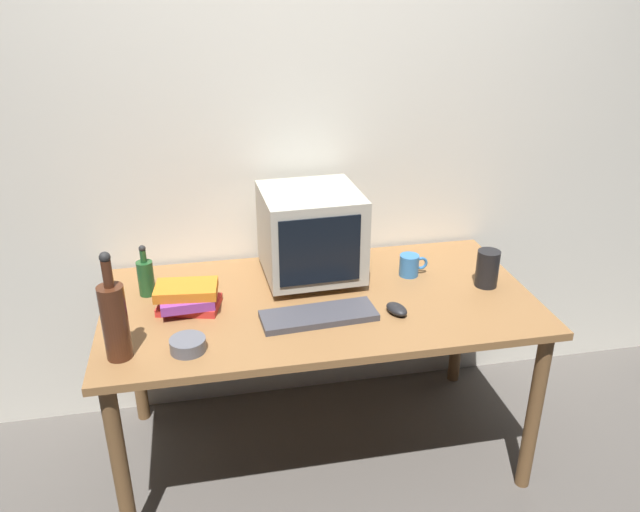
{
  "coord_description": "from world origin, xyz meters",
  "views": [
    {
      "loc": [
        -0.42,
        -2.09,
        1.9
      ],
      "look_at": [
        0.0,
        0.0,
        0.92
      ],
      "focal_mm": 35.16,
      "sensor_mm": 36.0,
      "label": 1
    }
  ],
  "objects_px": {
    "book_stack": "(187,297)",
    "bottle_short": "(146,276)",
    "bottle_tall": "(114,319)",
    "cd_spindle": "(188,345)",
    "mug": "(410,265)",
    "keyboard": "(319,316)",
    "computer_mouse": "(397,309)",
    "crt_monitor": "(310,234)",
    "metal_canister": "(487,268)"
  },
  "relations": [
    {
      "from": "bottle_tall",
      "to": "cd_spindle",
      "type": "bearing_deg",
      "value": -1.68
    },
    {
      "from": "metal_canister",
      "to": "mug",
      "type": "bearing_deg",
      "value": 151.37
    },
    {
      "from": "bottle_tall",
      "to": "bottle_short",
      "type": "relative_size",
      "value": 1.81
    },
    {
      "from": "bottle_short",
      "to": "bottle_tall",
      "type": "bearing_deg",
      "value": -98.93
    },
    {
      "from": "bottle_short",
      "to": "book_stack",
      "type": "bearing_deg",
      "value": -44.59
    },
    {
      "from": "bottle_short",
      "to": "keyboard",
      "type": "bearing_deg",
      "value": -26.88
    },
    {
      "from": "keyboard",
      "to": "metal_canister",
      "type": "distance_m",
      "value": 0.72
    },
    {
      "from": "computer_mouse",
      "to": "cd_spindle",
      "type": "bearing_deg",
      "value": 167.65
    },
    {
      "from": "computer_mouse",
      "to": "book_stack",
      "type": "xyz_separation_m",
      "value": [
        -0.75,
        0.18,
        0.03
      ]
    },
    {
      "from": "crt_monitor",
      "to": "book_stack",
      "type": "distance_m",
      "value": 0.54
    },
    {
      "from": "mug",
      "to": "book_stack",
      "type": "bearing_deg",
      "value": -172.83
    },
    {
      "from": "keyboard",
      "to": "computer_mouse",
      "type": "xyz_separation_m",
      "value": [
        0.29,
        -0.02,
        0.01
      ]
    },
    {
      "from": "computer_mouse",
      "to": "metal_canister",
      "type": "xyz_separation_m",
      "value": [
        0.42,
        0.15,
        0.06
      ]
    },
    {
      "from": "keyboard",
      "to": "bottle_short",
      "type": "xyz_separation_m",
      "value": [
        -0.62,
        0.31,
        0.07
      ]
    },
    {
      "from": "computer_mouse",
      "to": "bottle_short",
      "type": "height_order",
      "value": "bottle_short"
    },
    {
      "from": "bottle_tall",
      "to": "mug",
      "type": "xyz_separation_m",
      "value": [
        1.12,
        0.39,
        -0.1
      ]
    },
    {
      "from": "mug",
      "to": "cd_spindle",
      "type": "relative_size",
      "value": 1.0
    },
    {
      "from": "mug",
      "to": "cd_spindle",
      "type": "xyz_separation_m",
      "value": [
        -0.91,
        -0.4,
        -0.02
      ]
    },
    {
      "from": "keyboard",
      "to": "mug",
      "type": "relative_size",
      "value": 3.5
    },
    {
      "from": "book_stack",
      "to": "mug",
      "type": "bearing_deg",
      "value": 7.17
    },
    {
      "from": "crt_monitor",
      "to": "keyboard",
      "type": "bearing_deg",
      "value": -95.01
    },
    {
      "from": "keyboard",
      "to": "cd_spindle",
      "type": "relative_size",
      "value": 3.5
    },
    {
      "from": "bottle_tall",
      "to": "bottle_short",
      "type": "distance_m",
      "value": 0.44
    },
    {
      "from": "keyboard",
      "to": "computer_mouse",
      "type": "distance_m",
      "value": 0.29
    },
    {
      "from": "crt_monitor",
      "to": "bottle_short",
      "type": "bearing_deg",
      "value": -177.76
    },
    {
      "from": "keyboard",
      "to": "book_stack",
      "type": "distance_m",
      "value": 0.49
    },
    {
      "from": "computer_mouse",
      "to": "cd_spindle",
      "type": "relative_size",
      "value": 0.83
    },
    {
      "from": "bottle_tall",
      "to": "cd_spindle",
      "type": "height_order",
      "value": "bottle_tall"
    },
    {
      "from": "mug",
      "to": "metal_canister",
      "type": "distance_m",
      "value": 0.31
    },
    {
      "from": "cd_spindle",
      "to": "computer_mouse",
      "type": "bearing_deg",
      "value": 7.62
    },
    {
      "from": "book_stack",
      "to": "metal_canister",
      "type": "height_order",
      "value": "metal_canister"
    },
    {
      "from": "bottle_short",
      "to": "mug",
      "type": "xyz_separation_m",
      "value": [
        1.06,
        -0.04,
        -0.03
      ]
    },
    {
      "from": "cd_spindle",
      "to": "bottle_tall",
      "type": "bearing_deg",
      "value": 178.32
    },
    {
      "from": "computer_mouse",
      "to": "bottle_tall",
      "type": "relative_size",
      "value": 0.26
    },
    {
      "from": "crt_monitor",
      "to": "book_stack",
      "type": "height_order",
      "value": "crt_monitor"
    },
    {
      "from": "computer_mouse",
      "to": "bottle_short",
      "type": "bearing_deg",
      "value": 139.86
    },
    {
      "from": "bottle_tall",
      "to": "book_stack",
      "type": "xyz_separation_m",
      "value": [
        0.22,
        0.28,
        -0.09
      ]
    },
    {
      "from": "bottle_short",
      "to": "metal_canister",
      "type": "height_order",
      "value": "bottle_short"
    },
    {
      "from": "bottle_tall",
      "to": "mug",
      "type": "distance_m",
      "value": 1.19
    },
    {
      "from": "book_stack",
      "to": "mug",
      "type": "xyz_separation_m",
      "value": [
        0.9,
        0.11,
        -0.01
      ]
    },
    {
      "from": "computer_mouse",
      "to": "keyboard",
      "type": "bearing_deg",
      "value": 156.09
    },
    {
      "from": "bottle_short",
      "to": "crt_monitor",
      "type": "bearing_deg",
      "value": 2.24
    },
    {
      "from": "book_stack",
      "to": "keyboard",
      "type": "bearing_deg",
      "value": -19.15
    },
    {
      "from": "keyboard",
      "to": "cd_spindle",
      "type": "xyz_separation_m",
      "value": [
        -0.47,
        -0.12,
        0.01
      ]
    },
    {
      "from": "crt_monitor",
      "to": "computer_mouse",
      "type": "bearing_deg",
      "value": -54.2
    },
    {
      "from": "computer_mouse",
      "to": "cd_spindle",
      "type": "distance_m",
      "value": 0.76
    },
    {
      "from": "book_stack",
      "to": "bottle_short",
      "type": "bearing_deg",
      "value": 135.41
    },
    {
      "from": "keyboard",
      "to": "mug",
      "type": "xyz_separation_m",
      "value": [
        0.44,
        0.27,
        0.03
      ]
    },
    {
      "from": "computer_mouse",
      "to": "book_stack",
      "type": "bearing_deg",
      "value": 146.51
    },
    {
      "from": "crt_monitor",
      "to": "bottle_short",
      "type": "distance_m",
      "value": 0.66
    }
  ]
}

